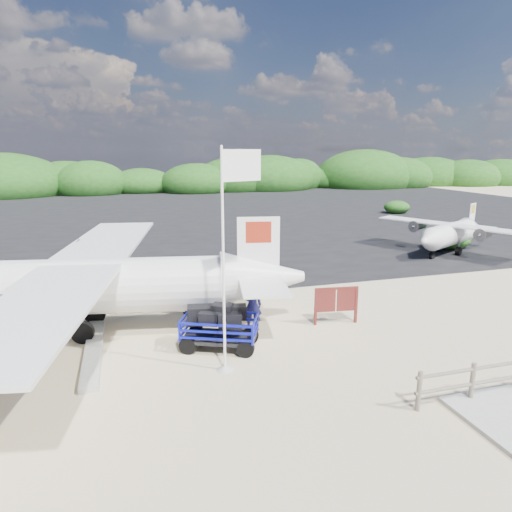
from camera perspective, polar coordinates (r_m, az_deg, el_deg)
The scene contains 11 objects.
ground at distance 14.87m, azimuth -1.87°, elevation -10.66°, with size 160.00×160.00×0.00m, color beige.
asphalt_apron at distance 43.73m, azimuth -11.84°, elevation 4.99°, with size 90.00×50.00×0.04m, color #B2B2B2, non-canonical shape.
vegetation_band at distance 68.53m, azimuth -13.62°, elevation 7.77°, with size 124.00×8.00×4.40m, color #B2B2B2, non-canonical shape.
baggage_cart at distance 14.45m, azimuth -4.53°, elevation -11.44°, with size 2.46×1.41×1.23m, color #0B11AF, non-canonical shape.
flagpole at distance 13.15m, azimuth -3.88°, elevation -14.04°, with size 1.22×0.51×6.12m, color white, non-canonical shape.
signboard at distance 16.54m, azimuth 9.88°, elevation -8.33°, with size 1.67×0.16×1.37m, color maroon, non-canonical shape.
crew_a at distance 15.51m, azimuth -0.45°, elevation -6.16°, with size 0.64×0.42×1.74m, color #131348.
crew_b at distance 17.24m, azimuth -8.57°, elevation -4.77°, with size 0.72×0.56×1.48m, color #131348.
crew_c at distance 19.14m, azimuth 0.96°, elevation -2.61°, with size 0.94×0.39×1.61m, color #131348.
aircraft_large at distance 42.20m, azimuth 1.30°, elevation 4.97°, with size 16.27×16.27×4.88m, color #B2B2B2, non-canonical shape.
aircraft_small at distance 50.03m, azimuth -25.23°, elevation 5.02°, with size 7.32×7.32×2.63m, color #B2B2B2, non-canonical shape.
Camera 1 is at (-3.38, -13.18, 6.00)m, focal length 32.00 mm.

